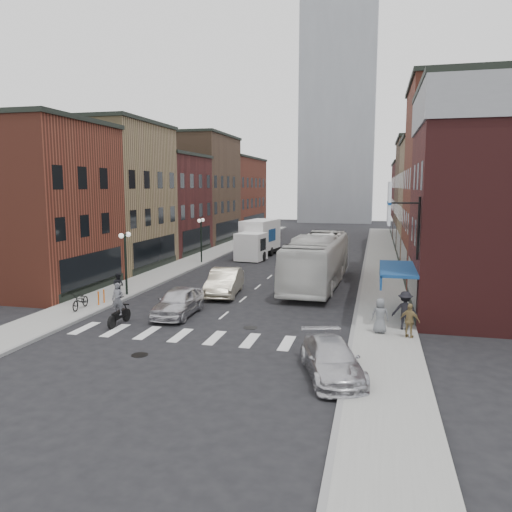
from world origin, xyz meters
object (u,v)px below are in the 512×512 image
(sedan_left_far, at_px, (225,282))
(streetlamp_near, at_px, (125,251))
(streetlamp_far, at_px, (201,232))
(sedan_left_near, at_px, (178,302))
(box_truck, at_px, (258,239))
(ped_right_c, at_px, (380,316))
(bike_rack, at_px, (101,297))
(transit_bus, at_px, (317,261))
(parked_bicycle, at_px, (81,301))
(billboard_sign, at_px, (391,204))
(ped_right_b, at_px, (410,321))
(ped_left_solo, at_px, (118,285))
(curb_car, at_px, (332,360))
(motorcycle_rider, at_px, (118,305))
(ped_right_a, at_px, (405,310))

(sedan_left_far, bearing_deg, streetlamp_near, -167.83)
(streetlamp_far, distance_m, sedan_left_near, 18.44)
(box_truck, distance_m, ped_right_c, 27.02)
(bike_rack, height_order, box_truck, box_truck)
(transit_bus, distance_m, parked_bicycle, 15.98)
(bike_rack, height_order, transit_bus, transit_bus)
(billboard_sign, bearing_deg, transit_bus, 115.09)
(ped_right_b, bearing_deg, transit_bus, -40.39)
(ped_left_solo, height_order, ped_right_c, ped_right_c)
(curb_car, relative_size, ped_right_c, 2.77)
(bike_rack, relative_size, transit_bus, 0.06)
(parked_bicycle, bearing_deg, streetlamp_far, 80.74)
(sedan_left_near, bearing_deg, streetlamp_far, 104.50)
(motorcycle_rider, xyz_separation_m, ped_right_c, (12.86, 1.22, -0.04))
(box_truck, distance_m, sedan_left_near, 23.12)
(parked_bicycle, relative_size, ped_right_b, 1.15)
(streetlamp_near, bearing_deg, bike_rack, -94.24)
(box_truck, bearing_deg, curb_car, -64.06)
(billboard_sign, height_order, transit_bus, billboard_sign)
(streetlamp_near, distance_m, ped_right_a, 17.37)
(motorcycle_rider, relative_size, transit_bus, 0.17)
(motorcycle_rider, xyz_separation_m, ped_right_b, (14.17, 0.78, -0.08))
(streetlamp_far, xyz_separation_m, box_truck, (3.94, 5.46, -1.13))
(transit_bus, bearing_deg, parked_bicycle, -136.88)
(parked_bicycle, xyz_separation_m, ped_right_a, (17.47, 0.12, 0.45))
(billboard_sign, height_order, parked_bicycle, billboard_sign)
(bike_rack, height_order, curb_car, curb_car)
(bike_rack, distance_m, box_truck, 22.58)
(curb_car, bearing_deg, billboard_sign, 56.16)
(sedan_left_far, xyz_separation_m, parked_bicycle, (-6.56, -6.09, -0.22))
(streetlamp_far, distance_m, ped_left_solo, 14.98)
(curb_car, bearing_deg, transit_bus, 81.19)
(transit_bus, bearing_deg, motorcycle_rider, -122.45)
(ped_left_solo, bearing_deg, ped_right_c, 173.83)
(sedan_left_far, height_order, ped_right_a, ped_right_a)
(streetlamp_far, xyz_separation_m, ped_right_c, (15.65, -18.87, -1.93))
(billboard_sign, bearing_deg, sedan_left_near, -179.41)
(streetlamp_far, xyz_separation_m, motorcycle_rider, (2.79, -20.09, -1.89))
(transit_bus, bearing_deg, sedan_left_near, -120.38)
(streetlamp_near, height_order, ped_right_c, streetlamp_near)
(transit_bus, xyz_separation_m, ped_right_b, (5.59, -11.66, -0.86))
(parked_bicycle, bearing_deg, ped_right_a, -6.78)
(billboard_sign, bearing_deg, ped_left_solo, 170.63)
(streetlamp_far, bearing_deg, curb_car, -60.47)
(ped_right_a, bearing_deg, billboard_sign, -28.72)
(billboard_sign, relative_size, transit_bus, 0.29)
(bike_rack, relative_size, box_truck, 0.09)
(billboard_sign, xyz_separation_m, motorcycle_rider, (-13.19, -2.59, -5.11))
(parked_bicycle, height_order, ped_right_b, ped_right_b)
(streetlamp_far, xyz_separation_m, curb_car, (13.90, -24.53, -2.24))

